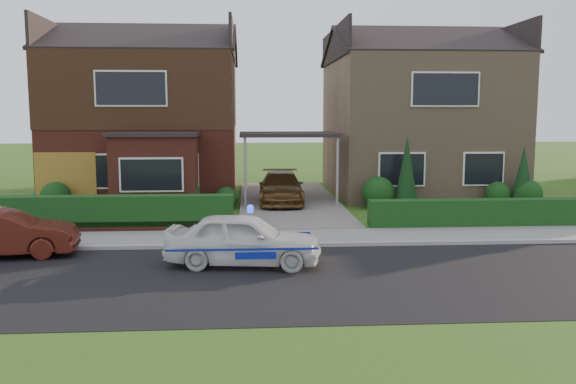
{
  "coord_description": "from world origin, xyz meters",
  "views": [
    {
      "loc": [
        -1.61,
        -12.65,
        3.53
      ],
      "look_at": [
        -0.53,
        3.5,
        1.42
      ],
      "focal_mm": 38.0,
      "sensor_mm": 36.0,
      "label": 1
    }
  ],
  "objects": [
    {
      "name": "grass_verge",
      "position": [
        0.0,
        -5.0,
        0.0
      ],
      "size": [
        60.0,
        4.0,
        0.01
      ],
      "primitive_type": "cube",
      "color": "#264F15",
      "rests_on": "ground"
    },
    {
      "name": "driveway",
      "position": [
        0.0,
        11.0,
        0.06
      ],
      "size": [
        3.8,
        12.0,
        0.12
      ],
      "primitive_type": "cube",
      "color": "#666059",
      "rests_on": "ground"
    },
    {
      "name": "shrub_left_near",
      "position": [
        -2.4,
        9.6,
        0.42
      ],
      "size": [
        0.84,
        0.84,
        0.84
      ],
      "primitive_type": "sphere",
      "color": "black",
      "rests_on": "ground"
    },
    {
      "name": "shrub_right_mid",
      "position": [
        7.8,
        9.5,
        0.48
      ],
      "size": [
        0.96,
        0.96,
        0.96
      ],
      "primitive_type": "sphere",
      "color": "black",
      "rests_on": "ground"
    },
    {
      "name": "police_car",
      "position": [
        -1.72,
        1.2,
        0.61
      ],
      "size": [
        3.3,
        3.75,
        1.39
      ],
      "rotation": [
        0.0,
        0.0,
        1.44
      ],
      "color": "silver",
      "rests_on": "ground"
    },
    {
      "name": "shrub_left_far",
      "position": [
        -8.5,
        9.5,
        0.54
      ],
      "size": [
        1.08,
        1.08,
        1.08
      ],
      "primitive_type": "sphere",
      "color": "black",
      "rests_on": "ground"
    },
    {
      "name": "driveway_car",
      "position": [
        -0.35,
        10.27,
        0.71
      ],
      "size": [
        1.77,
        4.09,
        1.17
      ],
      "primitive_type": "imported",
      "rotation": [
        0.0,
        0.0,
        -0.03
      ],
      "color": "brown",
      "rests_on": "driveway"
    },
    {
      "name": "road",
      "position": [
        0.0,
        0.0,
        0.0
      ],
      "size": [
        60.0,
        6.0,
        0.02
      ],
      "primitive_type": "cube",
      "color": "black",
      "rests_on": "ground"
    },
    {
      "name": "shrub_right_far",
      "position": [
        8.8,
        9.2,
        0.54
      ],
      "size": [
        1.08,
        1.08,
        1.08
      ],
      "primitive_type": "sphere",
      "color": "black",
      "rests_on": "ground"
    },
    {
      "name": "hedge_left",
      "position": [
        -5.8,
        5.45,
        0.0
      ],
      "size": [
        7.5,
        0.55,
        0.9
      ],
      "primitive_type": "cube",
      "color": "black",
      "rests_on": "ground"
    },
    {
      "name": "street_car",
      "position": [
        -7.62,
        2.4,
        0.58
      ],
      "size": [
        1.69,
        3.66,
        1.16
      ],
      "primitive_type": "imported",
      "rotation": [
        0.0,
        0.0,
        1.7
      ],
      "color": "#4D1910",
      "rests_on": "ground"
    },
    {
      "name": "conifer_b",
      "position": [
        8.6,
        9.2,
        1.1
      ],
      "size": [
        0.9,
        0.9,
        2.2
      ],
      "primitive_type": "cone",
      "color": "black",
      "rests_on": "ground"
    },
    {
      "name": "potted_plant_c",
      "position": [
        -3.55,
        7.84,
        0.34
      ],
      "size": [
        0.5,
        0.5,
        0.68
      ],
      "primitive_type": "imported",
      "rotation": [
        0.0,
        0.0,
        1.15
      ],
      "color": "gray",
      "rests_on": "ground"
    },
    {
      "name": "potted_plant_a",
      "position": [
        -9.0,
        8.58,
        0.39
      ],
      "size": [
        0.42,
        0.3,
        0.78
      ],
      "primitive_type": "imported",
      "rotation": [
        0.0,
        0.0,
        0.05
      ],
      "color": "gray",
      "rests_on": "ground"
    },
    {
      "name": "sidewalk",
      "position": [
        0.0,
        4.1,
        0.05
      ],
      "size": [
        60.0,
        2.0,
        0.1
      ],
      "primitive_type": "cube",
      "color": "slate",
      "rests_on": "ground"
    },
    {
      "name": "dwarf_wall",
      "position": [
        -5.8,
        5.3,
        0.18
      ],
      "size": [
        7.7,
        0.25,
        0.36
      ],
      "primitive_type": "cube",
      "color": "brown",
      "rests_on": "ground"
    },
    {
      "name": "garage_door",
      "position": [
        -8.25,
        9.96,
        1.05
      ],
      "size": [
        2.2,
        0.1,
        2.1
      ],
      "primitive_type": "cube",
      "color": "brown",
      "rests_on": "ground"
    },
    {
      "name": "potted_plant_b",
      "position": [
        -9.0,
        9.0,
        0.34
      ],
      "size": [
        0.47,
        0.43,
        0.67
      ],
      "primitive_type": "imported",
      "rotation": [
        0.0,
        0.0,
        1.1
      ],
      "color": "gray",
      "rests_on": "ground"
    },
    {
      "name": "conifer_a",
      "position": [
        4.2,
        9.2,
        1.3
      ],
      "size": [
        0.9,
        0.9,
        2.6
      ],
      "primitive_type": "cone",
      "color": "black",
      "rests_on": "ground"
    },
    {
      "name": "ground",
      "position": [
        0.0,
        0.0,
        0.0
      ],
      "size": [
        120.0,
        120.0,
        0.0
      ],
      "primitive_type": "plane",
      "color": "#264F15",
      "rests_on": "ground"
    },
    {
      "name": "kerb",
      "position": [
        0.0,
        3.05,
        0.06
      ],
      "size": [
        60.0,
        0.16,
        0.12
      ],
      "primitive_type": "cube",
      "color": "#9E9993",
      "rests_on": "ground"
    },
    {
      "name": "hedge_right",
      "position": [
        5.8,
        5.35,
        0.0
      ],
      "size": [
        7.5,
        0.55,
        0.8
      ],
      "primitive_type": "cube",
      "color": "black",
      "rests_on": "ground"
    },
    {
      "name": "shrub_right_near",
      "position": [
        3.2,
        9.4,
        0.6
      ],
      "size": [
        1.2,
        1.2,
        1.2
      ],
      "primitive_type": "sphere",
      "color": "black",
      "rests_on": "ground"
    },
    {
      "name": "house_left",
      "position": [
        -5.78,
        13.9,
        3.81
      ],
      "size": [
        7.5,
        9.53,
        7.25
      ],
      "color": "brown",
      "rests_on": "ground"
    },
    {
      "name": "house_right",
      "position": [
        5.8,
        13.99,
        3.66
      ],
      "size": [
        7.5,
        8.06,
        7.25
      ],
      "color": "#977A5C",
      "rests_on": "ground"
    },
    {
      "name": "carport_link",
      "position": [
        0.0,
        10.95,
        2.66
      ],
      "size": [
        3.8,
        3.0,
        2.77
      ],
      "color": "black",
      "rests_on": "ground"
    },
    {
      "name": "shrub_left_mid",
      "position": [
        -4.0,
        9.3,
        0.66
      ],
      "size": [
        1.32,
        1.32,
        1.32
      ],
      "primitive_type": "sphere",
      "color": "black",
      "rests_on": "ground"
    }
  ]
}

